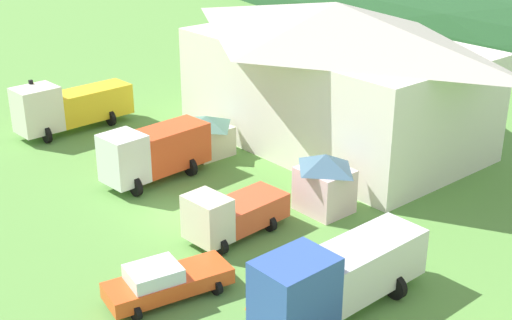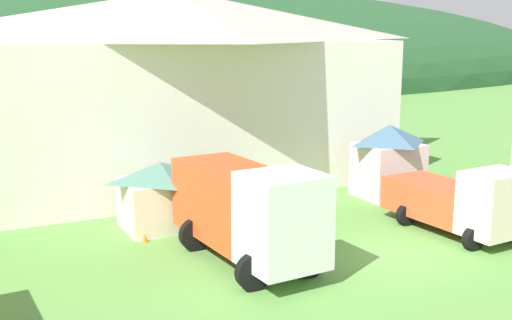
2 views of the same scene
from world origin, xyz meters
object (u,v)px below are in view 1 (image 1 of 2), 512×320
depot_building (334,72)px  light_truck_cream (231,214)px  traffic_cone_mid_row (179,154)px  play_shed_cream (207,134)px  play_shed_pink (325,182)px  heavy_rig_white (153,151)px  traffic_cone_near_pickup (247,309)px  box_truck_blue (335,276)px  service_pickup_orange (165,281)px  heavy_rig_striped (68,106)px  traffic_light_west (33,101)px

depot_building → light_truck_cream: size_ratio=3.67×
traffic_cone_mid_row → play_shed_cream: bearing=52.7°
play_shed_cream → depot_building: bearing=65.3°
play_shed_pink → heavy_rig_white: size_ratio=0.48×
traffic_cone_near_pickup → light_truck_cream: bearing=147.5°
play_shed_pink → box_truck_blue: bearing=-43.1°
play_shed_cream → traffic_cone_near_pickup: play_shed_cream is taller
light_truck_cream → traffic_cone_near_pickup: 6.42m
depot_building → box_truck_blue: 19.96m
depot_building → light_truck_cream: 15.01m
play_shed_pink → traffic_cone_mid_row: play_shed_pink is taller
traffic_cone_mid_row → traffic_cone_near_pickup: bearing=-25.5°
heavy_rig_white → traffic_cone_near_pickup: size_ratio=11.10×
box_truck_blue → traffic_cone_near_pickup: 3.97m
light_truck_cream → box_truck_blue: 7.84m
play_shed_cream → traffic_cone_mid_row: play_shed_cream is taller
traffic_cone_near_pickup → service_pickup_orange: bearing=-144.3°
heavy_rig_striped → traffic_cone_near_pickup: 24.75m
traffic_cone_mid_row → heavy_rig_white: bearing=-54.8°
light_truck_cream → traffic_cone_mid_row: light_truck_cream is taller
traffic_light_west → traffic_cone_mid_row: traffic_light_west is taller
light_truck_cream → box_truck_blue: size_ratio=0.66×
heavy_rig_striped → light_truck_cream: heavy_rig_striped is taller
heavy_rig_white → depot_building: bearing=165.9°
box_truck_blue → traffic_cone_mid_row: 19.14m
play_shed_cream → traffic_light_west: traffic_light_west is taller
light_truck_cream → heavy_rig_striped: bearing=-96.5°
heavy_rig_white → light_truck_cream: 8.26m
traffic_cone_mid_row → service_pickup_orange: bearing=-36.6°
play_shed_pink → service_pickup_orange: play_shed_pink is taller
play_shed_pink → box_truck_blue: (6.80, -6.36, 0.09)m
traffic_cone_near_pickup → depot_building: bearing=124.1°
heavy_rig_striped → play_shed_cream: bearing=114.0°
heavy_rig_striped → light_truck_cream: size_ratio=1.50×
traffic_light_west → traffic_cone_mid_row: 10.94m
depot_building → heavy_rig_striped: depot_building is taller
heavy_rig_white → traffic_cone_mid_row: heavy_rig_white is taller
service_pickup_orange → traffic_cone_mid_row: bearing=-116.6°
heavy_rig_white → traffic_light_west: traffic_light_west is taller
play_shed_cream → traffic_light_west: 12.39m
play_shed_cream → box_truck_blue: bearing=-20.5°
box_truck_blue → traffic_cone_mid_row: box_truck_blue is taller
heavy_rig_striped → light_truck_cream: (19.00, -0.90, -0.57)m
depot_building → heavy_rig_white: size_ratio=3.03×
service_pickup_orange → light_truck_cream: bearing=-146.0°
heavy_rig_white → service_pickup_orange: heavy_rig_white is taller
light_truck_cream → service_pickup_orange: (2.43, -5.46, -0.42)m
depot_building → traffic_cone_near_pickup: bearing=-55.9°
play_shed_pink → heavy_rig_white: heavy_rig_white is taller
play_shed_cream → light_truck_cream: size_ratio=0.55×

